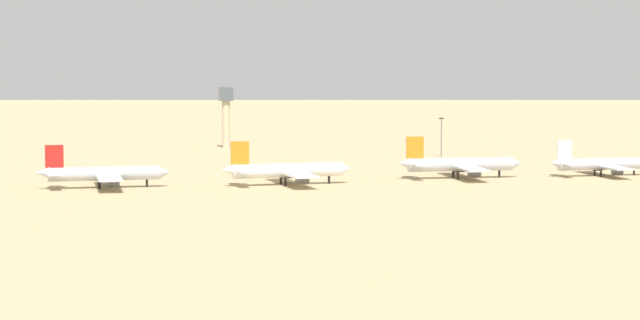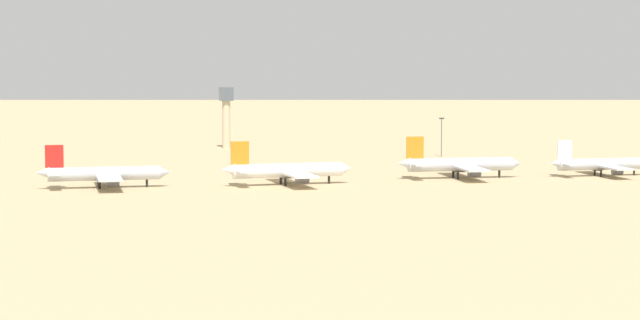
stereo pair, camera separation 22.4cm
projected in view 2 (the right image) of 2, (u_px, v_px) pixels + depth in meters
The scene contains 10 objects.
ground at pixel (286, 182), 357.35m from camera, with size 4000.00×4000.00×0.00m, color tan.
ridge_center at pixel (76, 37), 1295.02m from camera, with size 365.60×226.38×110.42m, color slate.
ridge_east at pixel (403, 33), 1384.83m from camera, with size 342.61×302.85×121.81m, color slate.
ridge_far_east at pixel (598, 44), 1485.72m from camera, with size 367.23×348.45×98.40m, color slate.
parked_jet_red_2 at pixel (103, 174), 339.54m from camera, with size 36.55×30.62×12.10m.
parked_jet_orange_3 at pixel (287, 170), 347.57m from camera, with size 38.11×32.20×12.58m.
parked_jet_orange_4 at pixel (459, 165), 366.12m from camera, with size 38.05×31.87×12.59m.
parked_jet_white_5 at pixel (601, 164), 373.08m from camera, with size 33.58×28.16×11.11m.
control_tower at pixel (226, 111), 483.61m from camera, with size 5.20×5.20×23.85m.
light_pole_west at pixel (442, 134), 444.05m from camera, with size 1.80×0.50×14.02m.
Camera 2 is at (-61.58, -350.29, 36.56)m, focal length 69.60 mm.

